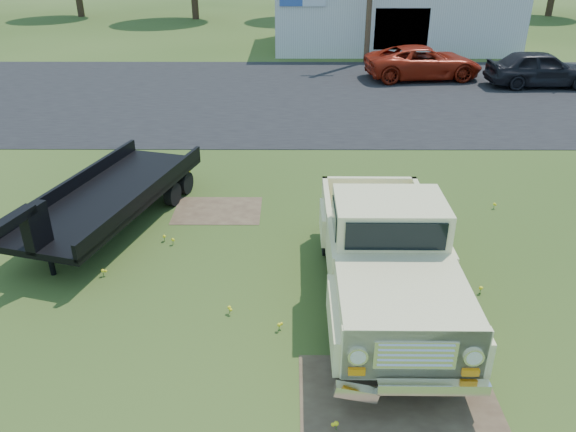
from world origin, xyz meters
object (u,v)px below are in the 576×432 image
(red_pickup, at_px, (423,63))
(dark_sedan, at_px, (540,69))
(flatbed_trailer, at_px, (110,191))
(vintage_pickup_truck, at_px, (386,253))

(red_pickup, height_order, dark_sedan, dark_sedan)
(flatbed_trailer, bearing_deg, vintage_pickup_truck, -12.76)
(vintage_pickup_truck, relative_size, flatbed_trailer, 0.95)
(vintage_pickup_truck, bearing_deg, flatbed_trailer, 152.05)
(red_pickup, bearing_deg, flatbed_trailer, 138.25)
(flatbed_trailer, xyz_separation_m, red_pickup, (10.68, 15.32, -0.09))
(vintage_pickup_truck, relative_size, red_pickup, 1.08)
(vintage_pickup_truck, distance_m, dark_sedan, 19.55)
(flatbed_trailer, height_order, red_pickup, flatbed_trailer)
(vintage_pickup_truck, height_order, flatbed_trailer, vintage_pickup_truck)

